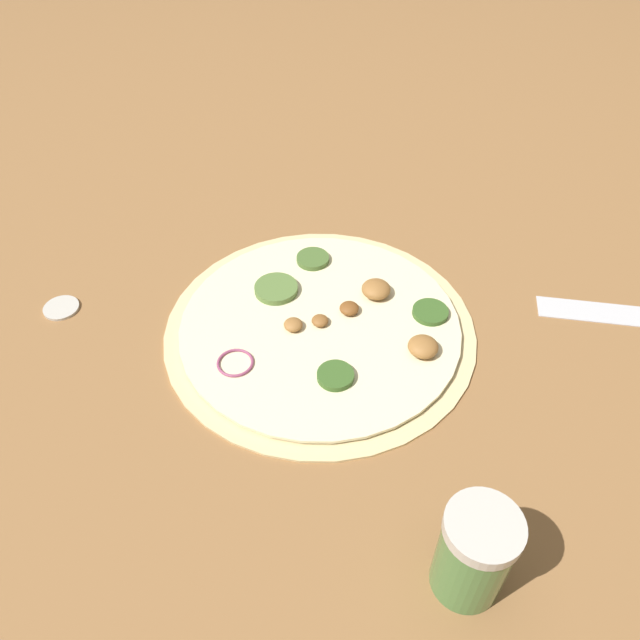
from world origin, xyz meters
name	(u,v)px	position (x,y,z in m)	size (l,w,h in m)	color
ground_plane	(320,330)	(0.00, 0.00, 0.00)	(3.00, 3.00, 0.00)	olive
pizza	(322,325)	(0.00, 0.00, 0.01)	(0.37, 0.37, 0.03)	beige
spice_jar	(474,553)	(0.16, -0.28, 0.05)	(0.06, 0.06, 0.10)	#4C7F42
loose_cap	(60,309)	(-0.32, 0.00, 0.00)	(0.04, 0.04, 0.01)	beige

